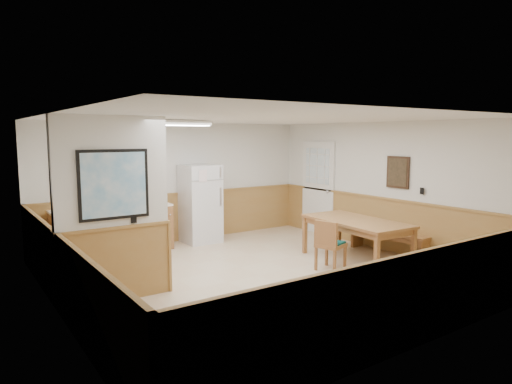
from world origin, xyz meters
TOP-DOWN VIEW (x-y plane):
  - ground at (0.00, 0.00)m, footprint 6.00×6.00m
  - ceiling at (0.00, 0.00)m, footprint 6.00×6.00m
  - back_wall at (0.00, 3.00)m, footprint 6.00×0.02m
  - right_wall at (3.00, 0.00)m, footprint 0.02×6.00m
  - left_wall at (-3.00, 0.00)m, footprint 0.02×6.00m
  - wainscot_back at (0.00, 2.98)m, footprint 6.00×0.04m
  - wainscot_right at (2.98, 0.00)m, footprint 0.04×6.00m
  - wainscot_left at (-2.98, 0.00)m, footprint 0.04×6.00m
  - partition_wall at (-2.25, 0.19)m, footprint 1.50×0.20m
  - kitchen_counter at (-1.21, 2.68)m, footprint 2.20×0.61m
  - exterior_door at (2.96, 1.90)m, footprint 0.07×1.02m
  - kitchen_window at (-2.10, 2.98)m, footprint 0.80×0.04m
  - wall_painting at (2.97, -0.30)m, footprint 0.04×0.50m
  - fluorescent_fixture at (-0.80, 1.30)m, footprint 1.20×0.30m
  - refrigerator at (0.32, 2.63)m, footprint 0.72×0.72m
  - dining_table at (1.90, -0.28)m, footprint 1.08×2.01m
  - dining_bench at (2.80, -0.29)m, footprint 0.46×1.63m
  - dining_chair at (1.08, -0.44)m, footprint 0.65×0.53m
  - fire_extinguisher at (-0.57, 2.63)m, footprint 0.13×0.13m
  - soap_bottle at (-2.06, 2.65)m, footprint 0.08×0.08m

SIDE VIEW (x-z plane):
  - ground at x=0.00m, z-range 0.00..0.00m
  - dining_bench at x=2.80m, z-range 0.12..0.57m
  - kitchen_counter at x=-1.21m, z-range -0.04..0.96m
  - dining_chair at x=1.08m, z-range 0.07..0.92m
  - wainscot_back at x=0.00m, z-range 0.00..1.00m
  - wainscot_right at x=2.98m, z-range 0.00..1.00m
  - wainscot_left at x=-2.98m, z-range 0.00..1.00m
  - dining_table at x=1.90m, z-range 0.29..1.04m
  - refrigerator at x=0.32m, z-range 0.00..1.63m
  - soap_bottle at x=-2.06m, z-range 0.90..1.14m
  - exterior_door at x=2.96m, z-range -0.02..2.13m
  - fire_extinguisher at x=-0.57m, z-range 0.88..1.29m
  - partition_wall at x=-2.25m, z-range -0.02..2.48m
  - back_wall at x=0.00m, z-range 0.00..2.50m
  - right_wall at x=3.00m, z-range 0.00..2.50m
  - left_wall at x=-3.00m, z-range 0.00..2.50m
  - kitchen_window at x=-2.10m, z-range 1.05..2.05m
  - wall_painting at x=2.97m, z-range 1.25..1.85m
  - fluorescent_fixture at x=-0.80m, z-range 2.40..2.49m
  - ceiling at x=0.00m, z-range 2.49..2.51m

